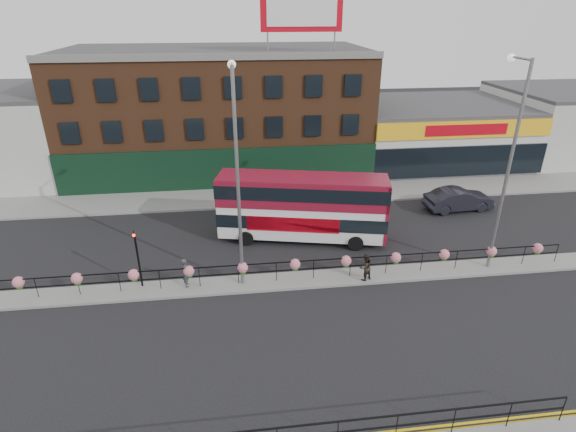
{
  "coord_description": "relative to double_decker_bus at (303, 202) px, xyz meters",
  "views": [
    {
      "loc": [
        -2.9,
        -20.11,
        13.38
      ],
      "look_at": [
        0.0,
        3.0,
        2.5
      ],
      "focal_mm": 28.0,
      "sensor_mm": 36.0,
      "label": 1
    }
  ],
  "objects": [
    {
      "name": "ground",
      "position": [
        -1.14,
        -4.82,
        -2.56
      ],
      "size": [
        120.0,
        120.0,
        0.0
      ],
      "primitive_type": "plane",
      "color": "black",
      "rests_on": "ground"
    },
    {
      "name": "north_pavement",
      "position": [
        -1.14,
        7.18,
        -2.49
      ],
      "size": [
        60.0,
        4.0,
        0.15
      ],
      "primitive_type": "cube",
      "color": "gray",
      "rests_on": "ground"
    },
    {
      "name": "median",
      "position": [
        -1.14,
        -4.82,
        -2.49
      ],
      "size": [
        60.0,
        1.6,
        0.15
      ],
      "primitive_type": "cube",
      "color": "gray",
      "rests_on": "ground"
    },
    {
      "name": "brick_building",
      "position": [
        -5.14,
        15.14,
        2.56
      ],
      "size": [
        25.0,
        12.21,
        10.3
      ],
      "color": "brown",
      "rests_on": "ground"
    },
    {
      "name": "supermarket",
      "position": [
        14.86,
        15.08,
        0.09
      ],
      "size": [
        15.0,
        12.25,
        5.3
      ],
      "color": "silver",
      "rests_on": "ground"
    },
    {
      "name": "warehouse_east",
      "position": [
        29.61,
        15.18,
        0.59
      ],
      "size": [
        14.5,
        12.0,
        6.3
      ],
      "color": "#B9BAB4",
      "rests_on": "ground"
    },
    {
      "name": "billboard",
      "position": [
        1.36,
        10.17,
        10.62
      ],
      "size": [
        6.0,
        0.29,
        4.4
      ],
      "color": "#B70514",
      "rests_on": "brick_building"
    },
    {
      "name": "median_railing",
      "position": [
        -1.14,
        -4.82,
        -1.52
      ],
      "size": [
        30.04,
        0.56,
        1.23
      ],
      "color": "black",
      "rests_on": "median"
    },
    {
      "name": "double_decker_bus",
      "position": [
        0.0,
        0.0,
        0.0
      ],
      "size": [
        10.6,
        4.64,
        4.17
      ],
      "color": "silver",
      "rests_on": "ground"
    },
    {
      "name": "car",
      "position": [
        11.87,
        3.06,
        -1.76
      ],
      "size": [
        2.54,
        5.18,
        1.61
      ],
      "primitive_type": "imported",
      "rotation": [
        0.0,
        0.0,
        1.66
      ],
      "color": "#23232D",
      "rests_on": "ground"
    },
    {
      "name": "pedestrian_a",
      "position": [
        -6.82,
        -4.7,
        -1.61
      ],
      "size": [
        0.67,
        0.52,
        1.61
      ],
      "primitive_type": "imported",
      "rotation": [
        0.0,
        0.0,
        1.69
      ],
      "color": "#31313A",
      "rests_on": "median"
    },
    {
      "name": "pedestrian_b",
      "position": [
        2.54,
        -5.28,
        -1.65
      ],
      "size": [
        1.17,
        1.12,
        1.53
      ],
      "primitive_type": "imported",
      "rotation": [
        0.0,
        0.0,
        3.55
      ],
      "color": "black",
      "rests_on": "median"
    },
    {
      "name": "lamp_column_west",
      "position": [
        -3.92,
        -4.52,
        4.12
      ],
      "size": [
        0.4,
        1.93,
        11.02
      ],
      "color": "gray",
      "rests_on": "median"
    },
    {
      "name": "lamp_column_east",
      "position": [
        9.78,
        -4.56,
        4.19
      ],
      "size": [
        0.4,
        1.96,
        11.15
      ],
      "color": "gray",
      "rests_on": "median"
    },
    {
      "name": "traffic_light_median",
      "position": [
        -9.14,
        -4.42,
        -0.09
      ],
      "size": [
        0.15,
        0.28,
        3.65
      ],
      "color": "black",
      "rests_on": "median"
    }
  ]
}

